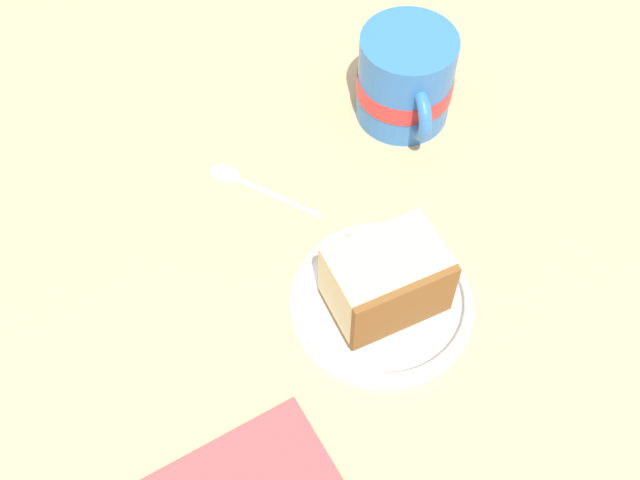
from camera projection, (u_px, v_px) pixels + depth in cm
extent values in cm
cube|color=tan|center=(376.00, 259.00, 71.62)|extent=(157.35, 157.35, 3.81)
cylinder|color=white|center=(381.00, 302.00, 66.49)|extent=(15.41, 15.41, 0.99)
torus|color=white|center=(382.00, 297.00, 65.81)|extent=(14.82, 14.82, 0.64)
cube|color=brown|center=(382.00, 297.00, 65.83)|extent=(9.23, 6.26, 0.60)
cube|color=beige|center=(385.00, 276.00, 63.02)|extent=(9.23, 6.26, 6.12)
cube|color=brown|center=(404.00, 308.00, 61.43)|extent=(8.95, 1.09, 6.12)
cylinder|color=#3372BF|center=(405.00, 78.00, 75.00)|extent=(9.02, 9.02, 9.32)
cylinder|color=red|center=(405.00, 83.00, 75.57)|extent=(9.20, 9.20, 2.01)
cylinder|color=#47230F|center=(409.00, 49.00, 72.05)|extent=(7.94, 7.94, 0.40)
torus|color=#3372BF|center=(419.00, 112.00, 72.57)|extent=(2.09, 5.42, 5.29)
ellipsoid|color=silver|center=(225.00, 171.00, 74.28)|extent=(3.45, 3.59, 0.80)
cylinder|color=silver|center=(279.00, 196.00, 72.86)|extent=(5.92, 7.08, 0.50)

